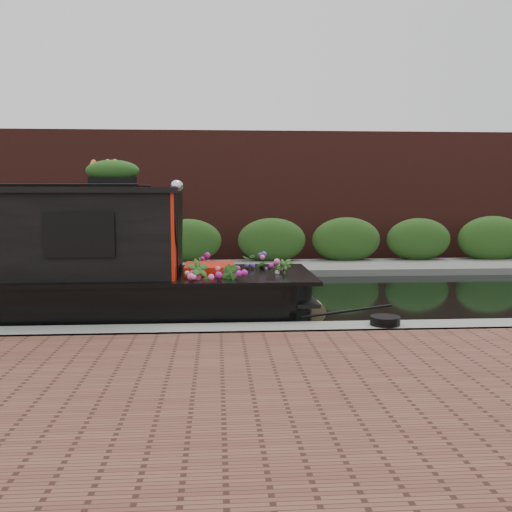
{
  "coord_description": "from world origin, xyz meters",
  "views": [
    {
      "loc": [
        0.79,
        -11.01,
        2.11
      ],
      "look_at": [
        1.51,
        -0.6,
        0.94
      ],
      "focal_mm": 40.0,
      "sensor_mm": 36.0,
      "label": 1
    }
  ],
  "objects": [
    {
      "name": "rope_fender",
      "position": [
        2.4,
        -1.83,
        0.16
      ],
      "size": [
        0.32,
        0.36,
        0.32
      ],
      "primitive_type": "cylinder",
      "rotation": [
        1.57,
        0.0,
        0.0
      ],
      "color": "brown",
      "rests_on": "ground"
    },
    {
      "name": "near_bank_pavers",
      "position": [
        0.0,
        -7.0,
        0.0
      ],
      "size": [
        40.0,
        7.0,
        0.5
      ],
      "primitive_type": "cube",
      "color": "brown",
      "rests_on": "ground"
    },
    {
      "name": "coiled_mooring_rope",
      "position": [
        3.15,
        -3.28,
        0.31
      ],
      "size": [
        0.42,
        0.42,
        0.12
      ],
      "primitive_type": "cylinder",
      "color": "black",
      "rests_on": "near_bank_coping"
    },
    {
      "name": "far_bank_path",
      "position": [
        0.0,
        4.2,
        0.0
      ],
      "size": [
        40.0,
        2.4,
        0.34
      ],
      "primitive_type": "cube",
      "color": "slate",
      "rests_on": "ground"
    },
    {
      "name": "far_brick_wall",
      "position": [
        0.0,
        7.2,
        0.0
      ],
      "size": [
        40.0,
        1.0,
        8.0
      ],
      "primitive_type": "cube",
      "color": "#4E1F1A",
      "rests_on": "ground"
    },
    {
      "name": "far_hedge",
      "position": [
        0.0,
        5.1,
        0.0
      ],
      "size": [
        40.0,
        1.1,
        2.8
      ],
      "primitive_type": "cube",
      "color": "#244818",
      "rests_on": "ground"
    },
    {
      "name": "near_bank_coping",
      "position": [
        0.0,
        -3.3,
        0.0
      ],
      "size": [
        40.0,
        0.6,
        0.5
      ],
      "primitive_type": "cube",
      "color": "gray",
      "rests_on": "ground"
    },
    {
      "name": "ground",
      "position": [
        0.0,
        0.0,
        0.0
      ],
      "size": [
        80.0,
        80.0,
        0.0
      ],
      "primitive_type": "plane",
      "color": "black",
      "rests_on": "ground"
    }
  ]
}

